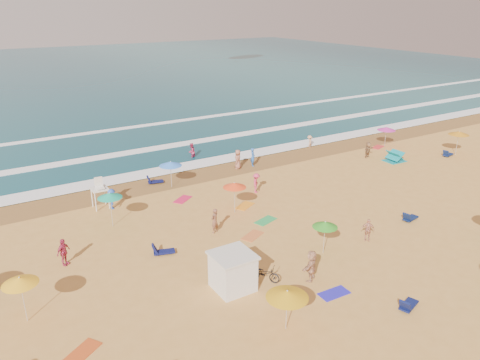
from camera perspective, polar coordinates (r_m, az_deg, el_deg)
ground at (r=32.52m, az=3.45°, el=-6.16°), size 220.00×220.00×0.00m
ocean at (r=109.88m, az=-23.05°, el=11.55°), size 220.00×140.00×0.18m
wet_sand at (r=42.46m, az=-6.24°, el=0.42°), size 220.00×220.00×0.00m
surf_foam at (r=50.14m, az=-10.65°, el=3.52°), size 200.00×18.70×0.05m
cabana at (r=25.93m, az=-0.89°, el=-11.18°), size 2.00×2.00×2.00m
cabana_roof at (r=25.38m, az=-0.90°, el=-9.15°), size 2.20×2.20×0.12m
bicycle at (r=26.87m, az=3.00°, el=-11.27°), size 1.55×1.85×0.95m
lifeguard_stand at (r=37.06m, az=-16.70°, el=-1.76°), size 1.20×1.20×2.10m
beach_umbrellas at (r=29.86m, az=5.51°, el=-4.21°), size 55.95×26.19×0.73m
loungers at (r=31.98m, az=12.31°, el=-6.79°), size 50.18×26.45×0.34m
towels at (r=31.15m, az=1.99°, el=-7.39°), size 42.40×25.24×0.03m
popup_tents at (r=48.83m, az=24.95°, el=2.03°), size 8.88×10.66×1.20m
beachgoers at (r=35.06m, az=-0.85°, el=-2.55°), size 41.89×28.48×2.09m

